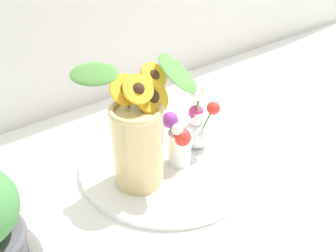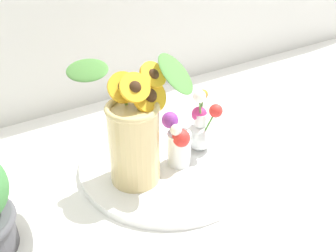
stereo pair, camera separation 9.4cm
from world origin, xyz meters
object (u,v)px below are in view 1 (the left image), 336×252
Objects in this scene: vase_small_center at (179,141)px; vase_bulb_right at (198,126)px; mason_jar_sunflowers at (138,136)px; serving_tray at (168,163)px.

vase_bulb_right is at bearing 16.30° from vase_small_center.
mason_jar_sunflowers reaches higher than vase_small_center.
vase_small_center is at bearing -59.67° from serving_tray.
mason_jar_sunflowers is at bearing -169.69° from serving_tray.
vase_small_center is (0.01, -0.02, 0.08)m from serving_tray.
serving_tray is at bearing 10.31° from mason_jar_sunflowers.
mason_jar_sunflowers is at bearing 176.81° from vase_small_center.
vase_bulb_right is at bearing 0.24° from serving_tray.
serving_tray is at bearing -179.76° from vase_bulb_right.
vase_bulb_right is (0.08, 0.02, -0.00)m from vase_small_center.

